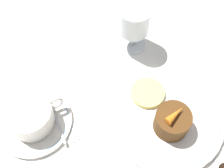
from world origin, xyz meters
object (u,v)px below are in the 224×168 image
object	(u,v)px
fork	(82,150)
coffee_cup	(30,116)
dessert_cake	(171,122)
dinner_plate	(167,119)
wine_glass	(134,22)

from	to	relation	value
fork	coffee_cup	bearing A→B (deg)	120.83
coffee_cup	dessert_cake	distance (m)	0.27
coffee_cup	fork	distance (m)	0.12
dessert_cake	coffee_cup	bearing A→B (deg)	147.50
dinner_plate	coffee_cup	bearing A→B (deg)	151.72
wine_glass	fork	world-z (taller)	wine_glass
coffee_cup	fork	bearing A→B (deg)	-59.17
coffee_cup	dinner_plate	bearing A→B (deg)	-28.28
fork	dessert_cake	bearing A→B (deg)	-15.35
dinner_plate	wine_glass	xyz separation A→B (m)	(0.04, 0.20, 0.07)
dessert_cake	fork	bearing A→B (deg)	164.65
fork	dessert_cake	world-z (taller)	dessert_cake
coffee_cup	fork	world-z (taller)	coffee_cup
wine_glass	dessert_cake	bearing A→B (deg)	-102.69
fork	dessert_cake	distance (m)	0.18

